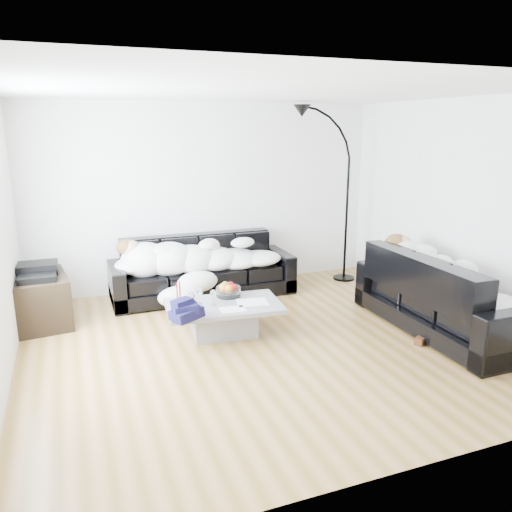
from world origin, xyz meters
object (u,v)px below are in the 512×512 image
object	(u,v)px
wine_glass_b	(192,300)
wine_glass_c	(213,298)
sleeper_right	(445,275)
shoes	(424,335)
wine_glass_a	(200,296)
candle_right	(180,291)
fruit_bowl	(228,289)
sofa_back	(203,267)
stereo	(37,270)
floor_lamp	(347,206)
candle_left	(177,293)
av_cabinet	(41,300)
coffee_table	(224,319)
sofa_right	(444,293)
sleeper_back	(203,252)

from	to	relation	value
wine_glass_b	wine_glass_c	xyz separation A→B (m)	(0.25, 0.02, -0.01)
sleeper_right	shoes	bearing A→B (deg)	114.40
wine_glass_a	candle_right	distance (m)	0.24
wine_glass_b	candle_right	world-z (taller)	candle_right
fruit_bowl	sofa_back	bearing A→B (deg)	89.81
sofa_back	stereo	bearing A→B (deg)	-170.82
wine_glass_b	floor_lamp	distance (m)	3.12
candle_left	candle_right	size ratio (longest dim) A/B	0.95
wine_glass_a	av_cabinet	world-z (taller)	av_cabinet
candle_left	av_cabinet	bearing A→B (deg)	150.08
wine_glass_a	candle_left	world-z (taller)	candle_left
sleeper_right	shoes	distance (m)	0.72
candle_left	av_cabinet	world-z (taller)	av_cabinet
wine_glass_b	shoes	distance (m)	2.57
sofa_back	coffee_table	world-z (taller)	sofa_back
wine_glass_c	candle_left	bearing A→B (deg)	147.09
wine_glass_a	shoes	distance (m)	2.51
sofa_right	wine_glass_b	world-z (taller)	sofa_right
sleeper_right	wine_glass_b	world-z (taller)	sleeper_right
sofa_right	shoes	xyz separation A→B (m)	(-0.36, -0.16, -0.40)
candle_left	candle_right	xyz separation A→B (m)	(0.04, 0.03, 0.01)
sofa_right	candle_right	bearing A→B (deg)	70.48
fruit_bowl	shoes	world-z (taller)	fruit_bowl
sleeper_back	wine_glass_b	world-z (taller)	sleeper_back
sofa_right	floor_lamp	world-z (taller)	floor_lamp
wine_glass_a	stereo	xyz separation A→B (m)	(-1.67, 0.96, 0.20)
fruit_bowl	wine_glass_c	distance (m)	0.33
wine_glass_b	shoes	size ratio (longest dim) A/B	0.46
av_cabinet	stereo	bearing A→B (deg)	0.00
shoes	stereo	distance (m)	4.44
wine_glass_b	av_cabinet	size ratio (longest dim) A/B	0.21
wine_glass_c	floor_lamp	size ratio (longest dim) A/B	0.08
wine_glass_a	stereo	world-z (taller)	stereo
candle_left	wine_glass_b	bearing A→B (deg)	-67.12
candle_left	fruit_bowl	bearing A→B (deg)	-0.78
sleeper_right	sofa_right	bearing A→B (deg)	0.00
wine_glass_c	av_cabinet	xyz separation A→B (m)	(-1.80, 1.06, -0.16)
fruit_bowl	wine_glass_b	bearing A→B (deg)	-153.95
sleeper_right	floor_lamp	bearing A→B (deg)	0.91
stereo	floor_lamp	world-z (taller)	floor_lamp
fruit_bowl	candle_left	world-z (taller)	candle_left
sofa_right	candle_left	distance (m)	3.01
floor_lamp	coffee_table	bearing A→B (deg)	-164.60
wine_glass_a	stereo	bearing A→B (deg)	150.02
wine_glass_b	fruit_bowl	bearing A→B (deg)	26.05
candle_right	av_cabinet	bearing A→B (deg)	151.45
sleeper_right	wine_glass_b	distance (m)	2.84
sofa_right	shoes	distance (m)	0.56
wine_glass_c	wine_glass_b	bearing A→B (deg)	-175.58
sofa_right	wine_glass_c	xyz separation A→B (m)	(-2.49, 0.74, 0.01)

